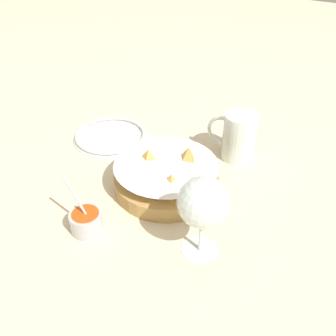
{
  "coord_description": "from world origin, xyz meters",
  "views": [
    {
      "loc": [
        -0.33,
        0.57,
        0.54
      ],
      "look_at": [
        -0.0,
        0.01,
        0.06
      ],
      "focal_mm": 40.0,
      "sensor_mm": 36.0,
      "label": 1
    }
  ],
  "objects": [
    {
      "name": "side_plate",
      "position": [
        0.24,
        -0.1,
        0.01
      ],
      "size": [
        0.2,
        0.2,
        0.01
      ],
      "color": "white",
      "rests_on": "ground_plane"
    },
    {
      "name": "ground_plane",
      "position": [
        0.0,
        0.0,
        0.0
      ],
      "size": [
        4.0,
        4.0,
        0.0
      ],
      "primitive_type": "plane",
      "color": "beige"
    },
    {
      "name": "food_basket",
      "position": [
        -0.0,
        0.0,
        0.03
      ],
      "size": [
        0.23,
        0.23,
        0.09
      ],
      "color": "#B2894C",
      "rests_on": "ground_plane"
    },
    {
      "name": "sauce_cup",
      "position": [
        0.07,
        0.2,
        0.02
      ],
      "size": [
        0.07,
        0.06,
        0.12
      ],
      "color": "#B7B7BC",
      "rests_on": "ground_plane"
    },
    {
      "name": "wine_glass",
      "position": [
        -0.15,
        0.13,
        0.11
      ],
      "size": [
        0.09,
        0.09,
        0.16
      ],
      "color": "silver",
      "rests_on": "ground_plane"
    },
    {
      "name": "beer_mug",
      "position": [
        -0.09,
        -0.19,
        0.06
      ],
      "size": [
        0.13,
        0.08,
        0.12
      ],
      "color": "silver",
      "rests_on": "ground_plane"
    }
  ]
}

